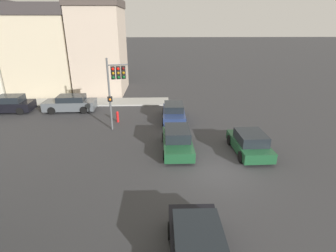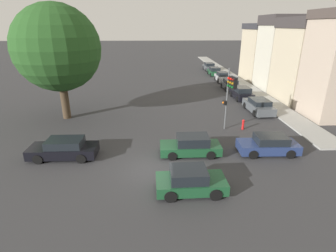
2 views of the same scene
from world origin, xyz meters
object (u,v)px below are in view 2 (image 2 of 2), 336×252
at_px(crossing_car_1, 64,149).
at_px(parked_car_1, 242,93).
at_px(parked_car_3, 222,77).
at_px(crossing_car_3, 269,145).
at_px(crossing_car_0, 190,181).
at_px(parked_car_2, 230,85).
at_px(parked_car_5, 209,67).
at_px(crossing_car_2, 191,146).
at_px(street_tree, 57,48).
at_px(fire_hydrant, 243,124).
at_px(parked_car_0, 259,106).
at_px(traffic_signal, 230,88).
at_px(parked_car_4, 214,71).

xyz_separation_m(crossing_car_1, parked_car_1, (17.07, 14.83, 0.06)).
bearing_deg(parked_car_3, crossing_car_3, 173.95).
height_order(crossing_car_0, parked_car_2, parked_car_2).
bearing_deg(crossing_car_0, crossing_car_3, 33.90).
bearing_deg(crossing_car_3, parked_car_5, -93.02).
bearing_deg(parked_car_5, crossing_car_2, 165.26).
bearing_deg(street_tree, fire_hydrant, -13.08).
xyz_separation_m(street_tree, parked_car_3, (19.66, 17.17, -5.94)).
bearing_deg(parked_car_0, parked_car_1, -0.40).
height_order(street_tree, crossing_car_2, street_tree).
bearing_deg(parked_car_1, traffic_signal, 154.69).
bearing_deg(crossing_car_1, parked_car_2, -129.92).
height_order(crossing_car_1, parked_car_4, parked_car_4).
xyz_separation_m(traffic_signal, parked_car_5, (4.69, 32.61, -3.10)).
relative_size(crossing_car_3, parked_car_5, 0.92).
height_order(crossing_car_3, parked_car_3, parked_car_3).
bearing_deg(traffic_signal, parked_car_1, -125.63).
bearing_deg(parked_car_2, parked_car_0, -178.77).
relative_size(parked_car_1, fire_hydrant, 4.46).
xyz_separation_m(traffic_signal, crossing_car_0, (-4.30, -8.70, -3.17)).
distance_m(traffic_signal, parked_car_1, 11.84).
bearing_deg(traffic_signal, street_tree, -27.74).
height_order(crossing_car_3, fire_hydrant, crossing_car_3).
distance_m(crossing_car_3, parked_car_5, 37.04).
bearing_deg(parked_car_4, parked_car_3, 179.52).
xyz_separation_m(traffic_signal, crossing_car_2, (-3.70, -4.24, -3.17)).
bearing_deg(crossing_car_0, parked_car_5, 76.29).
bearing_deg(traffic_signal, parked_car_3, -114.60).
distance_m(parked_car_0, parked_car_2, 10.68).
bearing_deg(parked_car_3, crossing_car_2, 162.04).
bearing_deg(crossing_car_1, parked_car_0, -150.92).
bearing_deg(crossing_car_3, parked_car_2, -96.11).
bearing_deg(crossing_car_2, parked_car_5, -103.03).
height_order(crossing_car_1, parked_car_5, parked_car_5).
distance_m(crossing_car_2, parked_car_3, 26.88).
distance_m(parked_car_2, parked_car_5, 16.86).
xyz_separation_m(parked_car_2, parked_car_4, (0.12, 11.39, 0.00)).
height_order(traffic_signal, crossing_car_1, traffic_signal).
bearing_deg(traffic_signal, parked_car_5, -110.49).
relative_size(crossing_car_1, parked_car_2, 1.13).
xyz_separation_m(parked_car_2, parked_car_3, (0.15, 5.57, 0.06)).
bearing_deg(crossing_car_2, parked_car_0, -132.09).
bearing_deg(parked_car_3, parked_car_4, 0.39).
bearing_deg(parked_car_3, parked_car_5, -0.09).
xyz_separation_m(parked_car_5, fire_hydrant, (-3.18, -32.30, -0.24)).
relative_size(street_tree, crossing_car_2, 2.48).
relative_size(crossing_car_0, fire_hydrant, 4.21).
height_order(parked_car_3, fire_hydrant, parked_car_3).
bearing_deg(fire_hydrant, crossing_car_3, -85.50).
bearing_deg(parked_car_5, crossing_car_3, 173.73).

